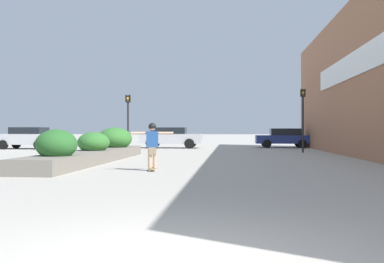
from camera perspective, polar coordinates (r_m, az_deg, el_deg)
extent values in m
cube|color=#9E6647|center=(20.21, 23.11, 7.45)|extent=(0.60, 34.82, 7.77)
cube|color=white|center=(18.67, 23.64, 9.86)|extent=(0.06, 21.71, 1.20)
cube|color=slate|center=(18.23, -13.07, -3.23)|extent=(1.54, 11.70, 0.48)
ellipsoid|color=#286028|center=(14.65, -17.62, -1.65)|extent=(1.35, 1.31, 0.99)
ellipsoid|color=#33702D|center=(18.26, -12.98, -1.44)|extent=(1.32, 1.37, 0.87)
ellipsoid|color=#33702D|center=(21.70, -10.23, -0.94)|extent=(1.67, 1.99, 1.12)
cube|color=olive|center=(13.92, -5.32, -4.87)|extent=(0.38, 0.75, 0.01)
cylinder|color=beige|center=(14.17, -5.75, -5.03)|extent=(0.07, 0.07, 0.06)
cylinder|color=beige|center=(14.18, -5.00, -5.03)|extent=(0.07, 0.07, 0.06)
cylinder|color=beige|center=(13.67, -5.66, -5.22)|extent=(0.07, 0.07, 0.06)
cylinder|color=beige|center=(13.68, -4.88, -5.22)|extent=(0.07, 0.07, 0.06)
cylinder|color=tan|center=(13.89, -5.65, -3.48)|extent=(0.15, 0.15, 0.67)
cylinder|color=tan|center=(13.89, -5.00, -3.48)|extent=(0.15, 0.15, 0.67)
cube|color=gray|center=(13.88, -5.32, -2.60)|extent=(0.28, 0.25, 0.24)
cube|color=#234C8C|center=(13.87, -5.32, -1.03)|extent=(0.41, 0.27, 0.52)
cylinder|color=tan|center=(13.85, -7.12, -0.22)|extent=(0.50, 0.20, 0.09)
cylinder|color=tan|center=(13.89, -3.54, -0.21)|extent=(0.50, 0.20, 0.09)
sphere|color=tan|center=(13.86, -5.32, 0.49)|extent=(0.22, 0.22, 0.22)
sphere|color=black|center=(13.86, -5.32, 0.65)|extent=(0.25, 0.25, 0.25)
cube|color=navy|center=(33.58, 12.07, -1.03)|extent=(4.18, 1.73, 0.62)
cube|color=black|center=(33.59, 12.35, -0.05)|extent=(2.30, 1.52, 0.52)
cylinder|color=black|center=(32.64, 9.98, -1.61)|extent=(0.64, 0.22, 0.64)
cylinder|color=black|center=(34.27, 9.75, -1.53)|extent=(0.64, 0.22, 0.64)
cylinder|color=black|center=(32.96, 14.48, -1.60)|extent=(0.64, 0.22, 0.64)
cylinder|color=black|center=(34.58, 14.04, -1.52)|extent=(0.64, 0.22, 0.64)
cube|color=#BCBCC1|center=(31.90, -2.73, -0.95)|extent=(4.55, 1.81, 0.69)
cube|color=black|center=(31.92, -3.05, 0.10)|extent=(2.50, 1.60, 0.49)
cylinder|color=black|center=(32.61, -0.06, -1.54)|extent=(0.72, 0.22, 0.72)
cylinder|color=black|center=(30.89, -0.36, -1.63)|extent=(0.72, 0.22, 0.72)
cylinder|color=black|center=(32.98, -4.95, -1.52)|extent=(0.72, 0.22, 0.72)
cylinder|color=black|center=(31.29, -5.51, -1.61)|extent=(0.72, 0.22, 0.72)
cube|color=#BCBCC1|center=(32.56, -21.14, -0.96)|extent=(4.10, 1.90, 0.74)
cube|color=black|center=(32.49, -20.88, 0.11)|extent=(2.25, 1.67, 0.47)
cylinder|color=black|center=(32.37, -23.87, -1.62)|extent=(0.65, 0.22, 0.65)
cylinder|color=black|center=(33.95, -22.39, -1.54)|extent=(0.65, 0.22, 0.65)
cylinder|color=black|center=(31.21, -19.78, -1.68)|extent=(0.65, 0.22, 0.65)
cylinder|color=black|center=(32.85, -18.45, -1.59)|extent=(0.65, 0.22, 0.65)
cylinder|color=black|center=(26.45, -8.53, 0.58)|extent=(0.11, 0.11, 3.04)
cube|color=black|center=(26.52, -8.53, 4.35)|extent=(0.28, 0.20, 0.45)
sphere|color=#2D2823|center=(26.41, -8.59, 4.70)|extent=(0.15, 0.15, 0.15)
sphere|color=orange|center=(26.40, -8.59, 4.37)|extent=(0.15, 0.15, 0.15)
sphere|color=#2D2823|center=(26.39, -8.59, 4.05)|extent=(0.15, 0.15, 0.15)
cylinder|color=black|center=(26.24, 14.56, 0.89)|extent=(0.11, 0.11, 3.32)
cube|color=black|center=(26.34, 14.56, 5.00)|extent=(0.28, 0.20, 0.45)
sphere|color=#2D2823|center=(26.23, 14.61, 5.35)|extent=(0.15, 0.15, 0.15)
sphere|color=orange|center=(26.22, 14.61, 5.02)|extent=(0.15, 0.15, 0.15)
sphere|color=#2D2823|center=(26.21, 14.61, 4.69)|extent=(0.15, 0.15, 0.15)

